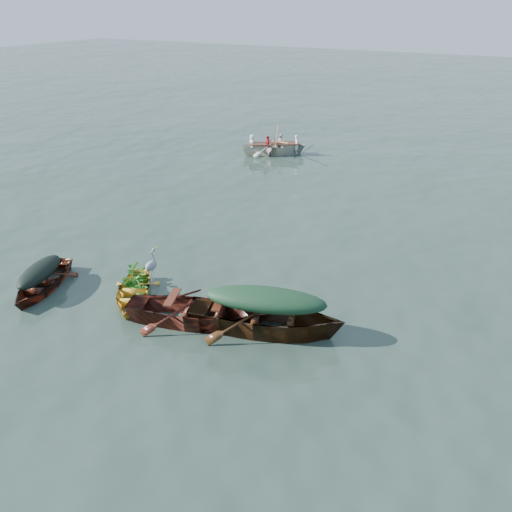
{
  "coord_description": "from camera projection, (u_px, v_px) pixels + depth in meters",
  "views": [
    {
      "loc": [
        5.66,
        -8.13,
        7.05
      ],
      "look_at": [
        -0.28,
        2.98,
        0.5
      ],
      "focal_mm": 35.0,
      "sensor_mm": 36.0,
      "label": 1
    }
  ],
  "objects": [
    {
      "name": "rowers",
      "position": [
        274.0,
        136.0,
        24.72
      ],
      "size": [
        3.29,
        2.71,
        0.76
      ],
      "primitive_type": "imported",
      "rotation": [
        0.0,
        0.0,
        2.14
      ],
      "color": "white",
      "rests_on": "rowed_boat"
    },
    {
      "name": "oars",
      "position": [
        274.0,
        143.0,
        24.88
      ],
      "size": [
        1.91,
        2.51,
        0.06
      ],
      "primitive_type": null,
      "rotation": [
        0.0,
        0.0,
        2.14
      ],
      "color": "#A4713E",
      "rests_on": "rowed_boat"
    },
    {
      "name": "ground",
      "position": [
        208.0,
        327.0,
        11.98
      ],
      "size": [
        140.0,
        140.0,
        0.0
      ],
      "primitive_type": "plane",
      "color": "#2F4238",
      "rests_on": "ground"
    },
    {
      "name": "green_tarp_boat",
      "position": [
        266.0,
        332.0,
        11.82
      ],
      "size": [
        5.36,
        3.02,
        1.24
      ],
      "primitive_type": "imported",
      "rotation": [
        0.0,
        0.0,
        1.87
      ],
      "color": "#43260F",
      "rests_on": "ground"
    },
    {
      "name": "open_wooden_boat",
      "position": [
        197.0,
        324.0,
        12.11
      ],
      "size": [
        4.98,
        2.9,
        1.13
      ],
      "primitive_type": "imported",
      "rotation": [
        0.0,
        0.0,
        1.89
      ],
      "color": "#5C2017",
      "rests_on": "ground"
    },
    {
      "name": "rowed_boat",
      "position": [
        274.0,
        154.0,
        25.14
      ],
      "size": [
        4.49,
        3.55,
        1.08
      ],
      "primitive_type": "imported",
      "rotation": [
        0.0,
        0.0,
        2.14
      ],
      "color": "silver",
      "rests_on": "ground"
    },
    {
      "name": "heron",
      "position": [
        152.0,
        270.0,
        12.78
      ],
      "size": [
        0.44,
        0.49,
        0.92
      ],
      "primitive_type": null,
      "rotation": [
        0.0,
        0.0,
        0.51
      ],
      "color": "#94979C",
      "rests_on": "yellow_dinghy"
    },
    {
      "name": "green_tarp_cover",
      "position": [
        266.0,
        300.0,
        11.42
      ],
      "size": [
        2.95,
        1.66,
        0.52
      ],
      "primitive_type": "ellipsoid",
      "rotation": [
        0.0,
        0.0,
        1.87
      ],
      "color": "#183B20",
      "rests_on": "green_tarp_boat"
    },
    {
      "name": "thwart_benches",
      "position": [
        196.0,
        303.0,
        11.84
      ],
      "size": [
        2.54,
        1.59,
        0.04
      ],
      "primitive_type": null,
      "rotation": [
        0.0,
        0.0,
        1.89
      ],
      "color": "#491E11",
      "rests_on": "open_wooden_boat"
    },
    {
      "name": "dark_tarp_cover",
      "position": [
        39.0,
        270.0,
        13.27
      ],
      "size": [
        1.23,
        1.94,
        0.4
      ],
      "primitive_type": "ellipsoid",
      "rotation": [
        0.0,
        0.0,
        0.33
      ],
      "color": "black",
      "rests_on": "dark_covered_boat"
    },
    {
      "name": "dinghy_weeds",
      "position": [
        136.0,
        267.0,
        13.28
      ],
      "size": [
        1.05,
        1.13,
        0.6
      ],
      "primitive_type": "imported",
      "rotation": [
        0.0,
        0.0,
        0.51
      ],
      "color": "#1F6219",
      "rests_on": "yellow_dinghy"
    },
    {
      "name": "dark_covered_boat",
      "position": [
        43.0,
        289.0,
        13.55
      ],
      "size": [
        2.24,
        3.54,
        0.8
      ],
      "primitive_type": "imported",
      "rotation": [
        0.0,
        0.0,
        0.33
      ],
      "color": "#441C0F",
      "rests_on": "ground"
    },
    {
      "name": "yellow_dinghy",
      "position": [
        133.0,
        299.0,
        13.11
      ],
      "size": [
        2.46,
        3.08,
        0.74
      ],
      "primitive_type": "imported",
      "rotation": [
        0.0,
        0.0,
        0.51
      ],
      "color": "gold",
      "rests_on": "ground"
    }
  ]
}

